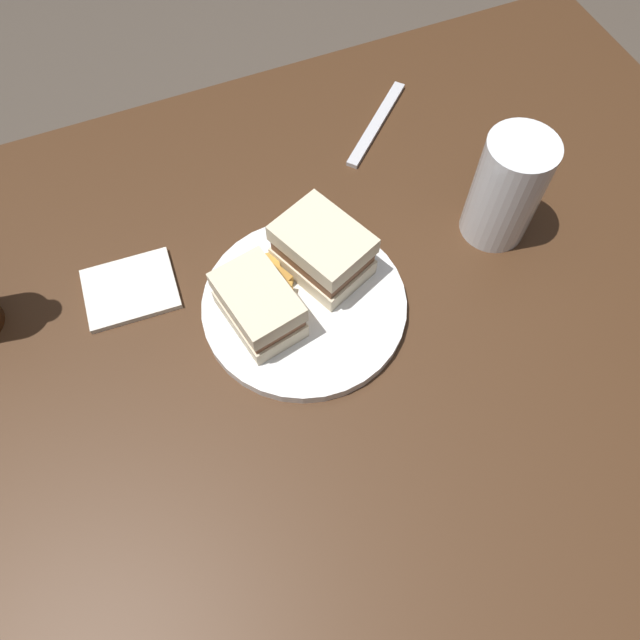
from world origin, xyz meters
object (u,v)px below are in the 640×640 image
at_px(plate, 304,305).
at_px(sandwich_half_left, 323,250).
at_px(pint_glass, 505,194).
at_px(fork, 377,123).
at_px(napkin, 130,289).
at_px(sandwich_half_right, 259,306).

distance_m(plate, sandwich_half_left, 0.07).
distance_m(pint_glass, fork, 0.24).
bearing_deg(napkin, sandwich_half_left, -16.31).
bearing_deg(napkin, plate, -29.17).
bearing_deg(napkin, fork, 19.14).
bearing_deg(sandwich_half_right, fork, 42.62).
bearing_deg(sandwich_half_left, fork, 50.11).
bearing_deg(napkin, pint_glass, -10.56).
height_order(plate, fork, plate).
height_order(plate, sandwich_half_right, sandwich_half_right).
bearing_deg(sandwich_half_left, napkin, 163.69).
distance_m(plate, pint_glass, 0.28).
bearing_deg(fork, pint_glass, -116.79).
bearing_deg(plate, sandwich_half_right, -178.42).
xyz_separation_m(plate, pint_glass, (0.27, 0.02, 0.06)).
distance_m(napkin, fork, 0.42).
bearing_deg(pint_glass, sandwich_half_right, -176.36).
xyz_separation_m(sandwich_half_right, pint_glass, (0.33, 0.02, 0.02)).
distance_m(sandwich_half_right, napkin, 0.18).
bearing_deg(sandwich_half_right, plate, 1.58).
relative_size(sandwich_half_left, fork, 0.71).
distance_m(sandwich_half_right, pint_glass, 0.33).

